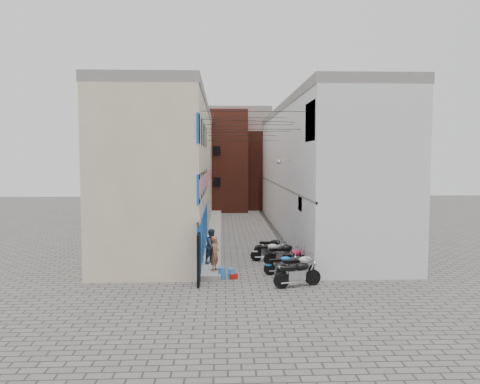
{
  "coord_description": "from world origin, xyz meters",
  "views": [
    {
      "loc": [
        -1.55,
        -19.86,
        5.36
      ],
      "look_at": [
        -0.29,
        12.07,
        3.0
      ],
      "focal_mm": 35.0,
      "sensor_mm": 36.0,
      "label": 1
    }
  ],
  "objects": [
    {
      "name": "person_a",
      "position": [
        -1.85,
        1.0,
        1.04
      ],
      "size": [
        0.54,
        0.66,
        1.58
      ],
      "primitive_type": "imported",
      "rotation": [
        0.0,
        0.0,
        1.25
      ],
      "color": "#975937",
      "rests_on": "plinth"
    },
    {
      "name": "building_left",
      "position": [
        -4.98,
        12.95,
        4.5
      ],
      "size": [
        5.1,
        27.0,
        9.0
      ],
      "color": "beige",
      "rests_on": "ground"
    },
    {
      "name": "red_crate",
      "position": [
        -1.05,
        0.5,
        0.11
      ],
      "size": [
        0.43,
        0.38,
        0.23
      ],
      "primitive_type": "cube",
      "rotation": [
        0.0,
        0.0,
        0.38
      ],
      "color": "#A6130B",
      "rests_on": "ground"
    },
    {
      "name": "building_far_concrete",
      "position": [
        0.0,
        34.0,
        5.5
      ],
      "size": [
        8.0,
        5.0,
        11.0
      ],
      "primitive_type": "cube",
      "color": "gray",
      "rests_on": "ground"
    },
    {
      "name": "building_right",
      "position": [
        5.0,
        13.0,
        4.51
      ],
      "size": [
        5.94,
        26.0,
        9.0
      ],
      "color": "silver",
      "rests_on": "ground"
    },
    {
      "name": "motorcycle_c",
      "position": [
        1.21,
        1.21,
        0.5
      ],
      "size": [
        1.82,
        0.91,
        1.01
      ],
      "primitive_type": null,
      "rotation": [
        0.0,
        0.0,
        -1.35
      ],
      "color": "blue",
      "rests_on": "ground"
    },
    {
      "name": "water_jug_far",
      "position": [
        -1.12,
        0.5,
        0.22
      ],
      "size": [
        0.31,
        0.31,
        0.45
      ],
      "primitive_type": "cylinder",
      "rotation": [
        0.0,
        0.0,
        -0.09
      ],
      "color": "#297ED0",
      "rests_on": "ground"
    },
    {
      "name": "building_far_brick_right",
      "position": [
        3.0,
        30.0,
        4.0
      ],
      "size": [
        5.0,
        6.0,
        8.0
      ],
      "primitive_type": "cube",
      "color": "maroon",
      "rests_on": "ground"
    },
    {
      "name": "overhead_wires",
      "position": [
        0.0,
        7.64,
        7.12
      ],
      "size": [
        5.8,
        13.02,
        1.32
      ],
      "color": "black",
      "rests_on": "ground"
    },
    {
      "name": "plinth",
      "position": [
        -2.05,
        13.0,
        0.12
      ],
      "size": [
        0.9,
        26.0,
        0.25
      ],
      "primitive_type": "cube",
      "color": "gray",
      "rests_on": "ground"
    },
    {
      "name": "motorcycle_g",
      "position": [
        1.16,
        5.21,
        0.56
      ],
      "size": [
        1.97,
        0.82,
        1.11
      ],
      "primitive_type": null,
      "rotation": [
        0.0,
        0.0,
        -1.68
      ],
      "color": "black",
      "rests_on": "ground"
    },
    {
      "name": "far_shopfront",
      "position": [
        0.0,
        25.2,
        1.2
      ],
      "size": [
        2.0,
        0.3,
        2.4
      ],
      "primitive_type": "cube",
      "color": "black",
      "rests_on": "ground"
    },
    {
      "name": "person_b",
      "position": [
        -2.01,
        2.55,
        1.09
      ],
      "size": [
        1.0,
        1.03,
        1.68
      ],
      "primitive_type": "imported",
      "rotation": [
        0.0,
        0.0,
        0.9
      ],
      "color": "#2D3744",
      "rests_on": "plinth"
    },
    {
      "name": "motorcycle_b",
      "position": [
        1.89,
        0.25,
        0.63
      ],
      "size": [
        2.25,
        1.02,
        1.26
      ],
      "primitive_type": null,
      "rotation": [
        0.0,
        0.0,
        -1.41
      ],
      "color": "#B0B0B5",
      "rests_on": "ground"
    },
    {
      "name": "ground",
      "position": [
        0.0,
        0.0,
        0.0
      ],
      "size": [
        90.0,
        90.0,
        0.0
      ],
      "primitive_type": "plane",
      "color": "#595654",
      "rests_on": "ground"
    },
    {
      "name": "water_jug_near",
      "position": [
        -1.55,
        0.5,
        0.25
      ],
      "size": [
        0.33,
        0.33,
        0.5
      ],
      "primitive_type": "cylinder",
      "rotation": [
        0.0,
        0.0,
        -0.03
      ],
      "color": "blue",
      "rests_on": "ground"
    },
    {
      "name": "motorcycle_e",
      "position": [
        1.52,
        3.15,
        0.6
      ],
      "size": [
        2.17,
        1.24,
        1.2
      ],
      "primitive_type": null,
      "rotation": [
        0.0,
        0.0,
        -1.27
      ],
      "color": "black",
      "rests_on": "ground"
    },
    {
      "name": "building_far_brick_left",
      "position": [
        -2.0,
        28.0,
        5.0
      ],
      "size": [
        6.0,
        6.0,
        10.0
      ],
      "primitive_type": "cube",
      "color": "maroon",
      "rests_on": "ground"
    },
    {
      "name": "motorcycle_f",
      "position": [
        0.89,
        4.0,
        0.55
      ],
      "size": [
        1.9,
        0.62,
        1.1
      ],
      "primitive_type": null,
      "rotation": [
        0.0,
        0.0,
        -1.58
      ],
      "color": "silver",
      "rests_on": "ground"
    },
    {
      "name": "motorcycle_d",
      "position": [
        1.9,
        2.15,
        0.56
      ],
      "size": [
        1.88,
        1.71,
        1.12
      ],
      "primitive_type": null,
      "rotation": [
        0.0,
        0.0,
        -0.87
      ],
      "color": "red",
      "rests_on": "ground"
    },
    {
      "name": "motorcycle_a",
      "position": [
        1.59,
        -0.91,
        0.61
      ],
      "size": [
        2.22,
        1.27,
        1.23
      ],
      "primitive_type": null,
      "rotation": [
        0.0,
        0.0,
        -1.27
      ],
      "color": "black",
      "rests_on": "ground"
    }
  ]
}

